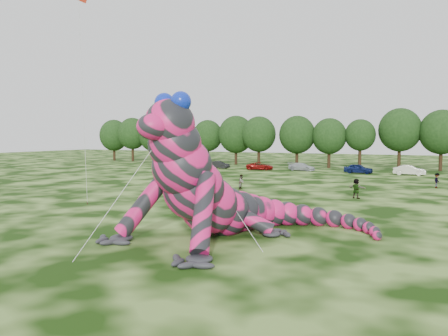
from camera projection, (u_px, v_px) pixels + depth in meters
ground at (193, 236)px, 25.27m from camera, size 240.00×240.00×0.00m
inflatable_gecko at (223, 166)px, 25.56m from camera, size 17.65×19.36×8.08m
flying_kite at (79, 11)px, 33.37m from camera, size 2.24×2.75×17.24m
tree_0 at (114, 140)px, 101.62m from camera, size 6.91×6.22×9.51m
tree_1 at (133, 140)px, 97.89m from camera, size 6.74×6.07×9.81m
tree_2 at (154, 140)px, 96.25m from camera, size 7.04×6.34×9.64m
tree_3 at (179, 141)px, 91.61m from camera, size 5.81×5.23×9.44m
tree_4 at (208, 142)px, 90.51m from camera, size 6.22×5.60×9.06m
tree_5 at (236, 140)px, 87.44m from camera, size 7.16×6.44×9.80m
tree_6 at (259, 141)px, 83.49m from camera, size 6.52×5.86×9.49m
tree_7 at (297, 141)px, 80.40m from camera, size 6.68×6.01×9.48m
tree_8 at (329, 143)px, 78.08m from camera, size 6.14×5.53×8.94m
tree_9 at (360, 144)px, 76.15m from camera, size 5.27×4.74×8.68m
tree_10 at (400, 139)px, 74.49m from camera, size 7.09×6.38×10.50m
tree_11 at (441, 140)px, 71.42m from camera, size 7.01×6.31×10.07m
car_0 at (167, 163)px, 82.44m from camera, size 4.34×2.33×1.40m
car_1 at (219, 165)px, 77.42m from camera, size 4.06×1.73×1.30m
car_2 at (260, 166)px, 73.92m from camera, size 4.93×2.98×1.28m
car_3 at (302, 167)px, 72.21m from camera, size 4.79×2.70×1.31m
car_4 at (358, 169)px, 67.14m from camera, size 4.38×1.87×1.47m
car_5 at (409, 170)px, 63.96m from camera, size 4.49×1.63×1.47m
spectator_0 at (182, 181)px, 47.79m from camera, size 0.71×0.64×1.64m
spectator_2 at (437, 181)px, 48.21m from camera, size 0.93×1.22×1.68m
spectator_5 at (356, 188)px, 40.35m from camera, size 1.80×1.11×1.85m
spectator_1 at (242, 182)px, 47.20m from camera, size 0.67×0.83×1.61m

